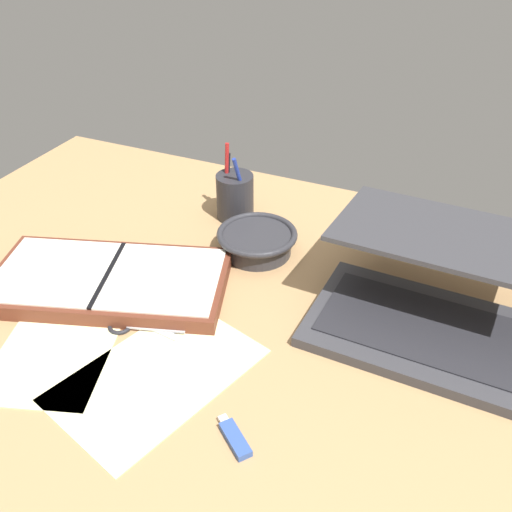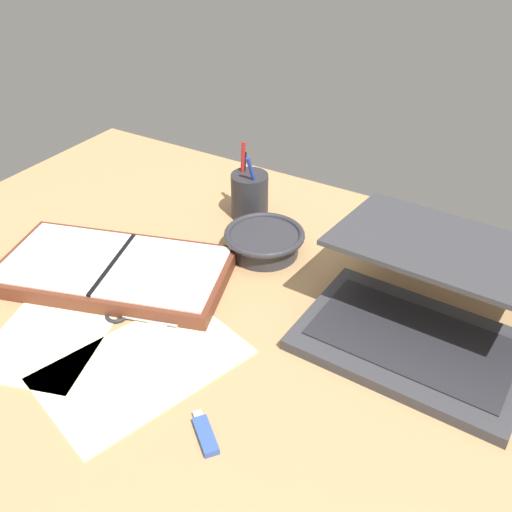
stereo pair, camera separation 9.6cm
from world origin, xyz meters
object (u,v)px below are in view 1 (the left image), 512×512
at_px(pen_cup, 235,196).
at_px(scissors, 132,323).
at_px(laptop, 427,296).
at_px(bowl, 257,241).
at_px(planner, 109,281).

xyz_separation_m(pen_cup, scissors, (-0.01, -0.38, -0.05)).
bearing_deg(scissors, laptop, 20.31).
distance_m(laptop, pen_cup, 0.46).
distance_m(bowl, pen_cup, 0.14).
distance_m(planner, scissors, 0.11).
height_order(laptop, pen_cup, pen_cup).
bearing_deg(laptop, planner, -163.43).
bearing_deg(planner, scissors, -54.23).
distance_m(laptop, planner, 0.54).
bearing_deg(pen_cup, bowl, -47.14).
height_order(bowl, planner, bowl).
distance_m(laptop, bowl, 0.34).
bearing_deg(pen_cup, laptop, -22.70).
xyz_separation_m(laptop, pen_cup, (-0.42, 0.18, -0.00)).
relative_size(planner, scissors, 3.55).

